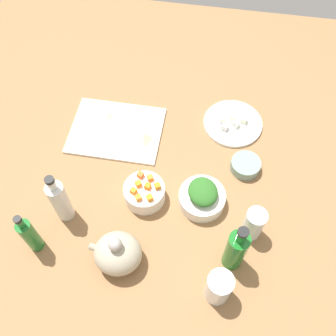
{
  "coord_description": "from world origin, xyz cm",
  "views": [
    {
      "loc": [
        -11.14,
        67.52,
        119.17
      ],
      "look_at": [
        0.0,
        0.0,
        8.0
      ],
      "focal_mm": 41.49,
      "sensor_mm": 36.0,
      "label": 1
    }
  ],
  "objects_px": {
    "plate_tofu": "(233,123)",
    "bottle_1": "(60,201)",
    "cutting_board": "(116,130)",
    "drinking_glass_0": "(219,287)",
    "bottle_0": "(236,250)",
    "drinking_glass_1": "(254,224)",
    "bowl_greens": "(202,199)",
    "bottle_2": "(30,235)",
    "bowl_carrots": "(144,193)",
    "teapot": "(118,253)",
    "bowl_small_side": "(245,165)"
  },
  "relations": [
    {
      "from": "bowl_greens",
      "to": "drinking_glass_1",
      "type": "height_order",
      "value": "drinking_glass_1"
    },
    {
      "from": "bowl_greens",
      "to": "bowl_carrots",
      "type": "bearing_deg",
      "value": 4.12
    },
    {
      "from": "plate_tofu",
      "to": "drinking_glass_1",
      "type": "relative_size",
      "value": 1.73
    },
    {
      "from": "bottle_0",
      "to": "drinking_glass_1",
      "type": "height_order",
      "value": "bottle_0"
    },
    {
      "from": "cutting_board",
      "to": "plate_tofu",
      "type": "bearing_deg",
      "value": -166.48
    },
    {
      "from": "plate_tofu",
      "to": "bowl_carrots",
      "type": "distance_m",
      "value": 0.45
    },
    {
      "from": "cutting_board",
      "to": "plate_tofu",
      "type": "height_order",
      "value": "plate_tofu"
    },
    {
      "from": "bottle_1",
      "to": "bottle_0",
      "type": "bearing_deg",
      "value": 172.77
    },
    {
      "from": "bowl_carrots",
      "to": "drinking_glass_1",
      "type": "relative_size",
      "value": 1.06
    },
    {
      "from": "bowl_carrots",
      "to": "bottle_2",
      "type": "distance_m",
      "value": 0.37
    },
    {
      "from": "cutting_board",
      "to": "plate_tofu",
      "type": "relative_size",
      "value": 1.52
    },
    {
      "from": "bowl_carrots",
      "to": "bottle_1",
      "type": "height_order",
      "value": "bottle_1"
    },
    {
      "from": "plate_tofu",
      "to": "drinking_glass_0",
      "type": "relative_size",
      "value": 1.76
    },
    {
      "from": "bottle_1",
      "to": "bottle_2",
      "type": "distance_m",
      "value": 0.13
    },
    {
      "from": "bowl_carrots",
      "to": "drinking_glass_0",
      "type": "distance_m",
      "value": 0.38
    },
    {
      "from": "bottle_0",
      "to": "drinking_glass_1",
      "type": "bearing_deg",
      "value": -116.62
    },
    {
      "from": "bowl_greens",
      "to": "bottle_2",
      "type": "distance_m",
      "value": 0.54
    },
    {
      "from": "bowl_carrots",
      "to": "bottle_0",
      "type": "height_order",
      "value": "bottle_0"
    },
    {
      "from": "bowl_small_side",
      "to": "bottle_2",
      "type": "relative_size",
      "value": 0.52
    },
    {
      "from": "cutting_board",
      "to": "bottle_2",
      "type": "xyz_separation_m",
      "value": [
        0.14,
        0.47,
        0.08
      ]
    },
    {
      "from": "teapot",
      "to": "bottle_0",
      "type": "distance_m",
      "value": 0.34
    },
    {
      "from": "plate_tofu",
      "to": "bottle_0",
      "type": "height_order",
      "value": "bottle_0"
    },
    {
      "from": "plate_tofu",
      "to": "bowl_carrots",
      "type": "height_order",
      "value": "bowl_carrots"
    },
    {
      "from": "bowl_greens",
      "to": "plate_tofu",
      "type": "bearing_deg",
      "value": -102.73
    },
    {
      "from": "drinking_glass_1",
      "to": "cutting_board",
      "type": "bearing_deg",
      "value": -32.17
    },
    {
      "from": "bowl_small_side",
      "to": "bottle_0",
      "type": "bearing_deg",
      "value": 86.6
    },
    {
      "from": "bowl_carrots",
      "to": "drinking_glass_0",
      "type": "height_order",
      "value": "drinking_glass_0"
    },
    {
      "from": "bowl_greens",
      "to": "bottle_2",
      "type": "bearing_deg",
      "value": 25.41
    },
    {
      "from": "bowl_greens",
      "to": "bottle_2",
      "type": "xyz_separation_m",
      "value": [
        0.49,
        0.23,
        0.06
      ]
    },
    {
      "from": "bowl_greens",
      "to": "drinking_glass_0",
      "type": "xyz_separation_m",
      "value": [
        -0.08,
        0.29,
        0.04
      ]
    },
    {
      "from": "cutting_board",
      "to": "drinking_glass_0",
      "type": "bearing_deg",
      "value": 128.78
    },
    {
      "from": "plate_tofu",
      "to": "bowl_small_side",
      "type": "relative_size",
      "value": 2.14
    },
    {
      "from": "teapot",
      "to": "drinking_glass_1",
      "type": "distance_m",
      "value": 0.42
    },
    {
      "from": "bowl_carrots",
      "to": "teapot",
      "type": "xyz_separation_m",
      "value": [
        0.04,
        0.22,
        0.03
      ]
    },
    {
      "from": "drinking_glass_1",
      "to": "bottle_0",
      "type": "bearing_deg",
      "value": 63.38
    },
    {
      "from": "bowl_small_side",
      "to": "bottle_0",
      "type": "xyz_separation_m",
      "value": [
        0.02,
        0.34,
        0.08
      ]
    },
    {
      "from": "bottle_1",
      "to": "bottle_2",
      "type": "bearing_deg",
      "value": 63.65
    },
    {
      "from": "plate_tofu",
      "to": "teapot",
      "type": "bearing_deg",
      "value": 62.5
    },
    {
      "from": "bowl_carrots",
      "to": "bottle_2",
      "type": "xyz_separation_m",
      "value": [
        0.3,
        0.22,
        0.05
      ]
    },
    {
      "from": "plate_tofu",
      "to": "bottle_1",
      "type": "distance_m",
      "value": 0.69
    },
    {
      "from": "bottle_2",
      "to": "bottle_1",
      "type": "bearing_deg",
      "value": -116.35
    },
    {
      "from": "bowl_carrots",
      "to": "drinking_glass_0",
      "type": "relative_size",
      "value": 1.08
    },
    {
      "from": "drinking_glass_0",
      "to": "drinking_glass_1",
      "type": "xyz_separation_m",
      "value": [
        -0.09,
        -0.21,
        0.0
      ]
    },
    {
      "from": "bowl_greens",
      "to": "drinking_glass_0",
      "type": "distance_m",
      "value": 0.3
    },
    {
      "from": "teapot",
      "to": "bottle_1",
      "type": "xyz_separation_m",
      "value": [
        0.21,
        -0.12,
        0.04
      ]
    },
    {
      "from": "teapot",
      "to": "bottle_1",
      "type": "bearing_deg",
      "value": -30.56
    },
    {
      "from": "cutting_board",
      "to": "teapot",
      "type": "height_order",
      "value": "teapot"
    },
    {
      "from": "bottle_0",
      "to": "drinking_glass_0",
      "type": "bearing_deg",
      "value": 71.41
    },
    {
      "from": "bowl_greens",
      "to": "drinking_glass_1",
      "type": "xyz_separation_m",
      "value": [
        -0.17,
        0.08,
        0.04
      ]
    },
    {
      "from": "bowl_greens",
      "to": "bottle_0",
      "type": "relative_size",
      "value": 0.66
    }
  ]
}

